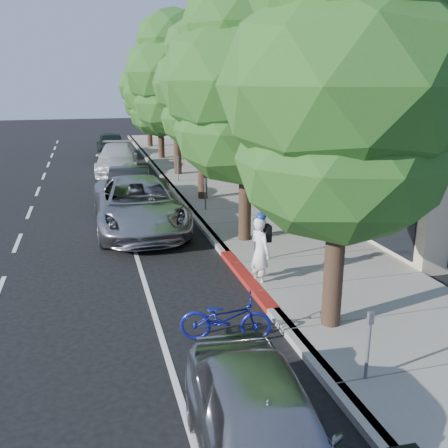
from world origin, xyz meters
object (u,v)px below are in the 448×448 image
object	(u,v)px
street_tree_3	(176,75)
street_tree_5	(148,88)
near_car_a	(262,433)
pedestrian	(309,201)
dark_sedan	(129,187)
silver_suv	(139,205)
street_tree_0	(345,92)
bicycle	(226,318)
white_pickup	(117,159)
street_tree_4	(160,95)
street_tree_1	(246,85)
street_tree_2	(201,87)
dark_suv_far	(111,144)
cyclist	(260,252)

from	to	relation	value
street_tree_3	street_tree_5	bearing A→B (deg)	90.00
near_car_a	pedestrian	xyz separation A→B (m)	(5.50, 10.55, 0.25)
dark_sedan	near_car_a	distance (m)	15.74
street_tree_5	pedestrian	bearing A→B (deg)	-83.23
silver_suv	street_tree_3	bearing A→B (deg)	71.77
street_tree_0	bicycle	world-z (taller)	street_tree_0
street_tree_0	white_pickup	size ratio (longest dim) A/B	1.44
street_tree_0	white_pickup	xyz separation A→B (m)	(-3.10, 19.89, -4.08)
street_tree_4	pedestrian	distance (m)	17.46
bicycle	pedestrian	bearing A→B (deg)	-19.57
street_tree_5	street_tree_1	bearing A→B (deg)	-90.00
street_tree_2	near_car_a	world-z (taller)	street_tree_2
bicycle	dark_suv_far	bearing A→B (deg)	18.16
street_tree_1	street_tree_2	world-z (taller)	street_tree_1
street_tree_0	cyclist	world-z (taller)	street_tree_0
street_tree_4	street_tree_0	bearing A→B (deg)	-90.00
street_tree_4	dark_sedan	distance (m)	12.63
dark_sedan	street_tree_3	bearing A→B (deg)	69.29
street_tree_5	dark_suv_far	size ratio (longest dim) A/B	1.51
pedestrian	street_tree_4	bearing A→B (deg)	-78.46
bicycle	silver_suv	size ratio (longest dim) A/B	0.29
street_tree_2	street_tree_3	world-z (taller)	street_tree_3
street_tree_1	near_car_a	world-z (taller)	street_tree_1
street_tree_5	cyclist	world-z (taller)	street_tree_5
street_tree_0	near_car_a	bearing A→B (deg)	-128.41
street_tree_5	near_car_a	bearing A→B (deg)	-94.73
street_tree_3	white_pickup	bearing A→B (deg)	148.58
street_tree_1	street_tree_2	distance (m)	6.00
street_tree_4	pedestrian	world-z (taller)	street_tree_4
street_tree_5	bicycle	size ratio (longest dim) A/B	3.92
street_tree_0	street_tree_4	bearing A→B (deg)	90.00
white_pickup	dark_suv_far	xyz separation A→B (m)	(0.00, 6.56, 0.02)
street_tree_4	white_pickup	size ratio (longest dim) A/B	1.26
street_tree_1	street_tree_3	xyz separation A→B (m)	(0.00, 12.00, 0.36)
street_tree_0	street_tree_5	bearing A→B (deg)	90.00
cyclist	street_tree_4	bearing A→B (deg)	-20.01
white_pickup	near_car_a	size ratio (longest dim) A/B	1.29
street_tree_2	white_pickup	bearing A→B (deg)	111.44
street_tree_5	dark_sedan	world-z (taller)	street_tree_5
street_tree_4	dark_sedan	size ratio (longest dim) A/B	1.50
white_pickup	cyclist	bearing A→B (deg)	-75.74
bicycle	dark_sedan	size ratio (longest dim) A/B	0.40
dark_sedan	street_tree_5	bearing A→B (deg)	87.66
street_tree_4	near_car_a	bearing A→B (deg)	-95.76
street_tree_0	dark_sedan	distance (m)	13.28
white_pickup	pedestrian	size ratio (longest dim) A/B	3.31
street_tree_0	dark_suv_far	xyz separation A→B (m)	(-3.10, 26.45, -4.06)
dark_sedan	white_pickup	xyz separation A→B (m)	(0.00, 7.66, 0.04)
cyclist	dark_suv_far	xyz separation A→B (m)	(-2.45, 23.79, -0.09)
pedestrian	street_tree_5	bearing A→B (deg)	-80.82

